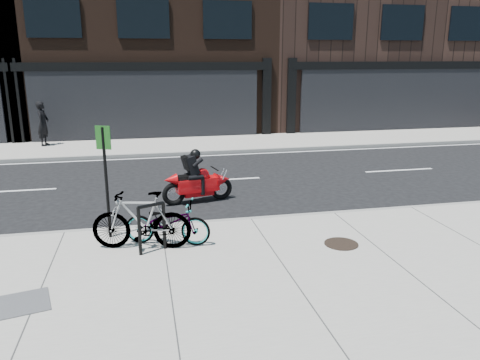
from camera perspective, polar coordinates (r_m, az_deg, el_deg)
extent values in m
plane|color=black|center=(12.46, -0.73, -2.30)|extent=(120.00, 120.00, 0.00)
cube|color=gray|center=(7.94, 6.47, -12.33)|extent=(60.00, 6.00, 0.13)
cube|color=gray|center=(19.90, -5.09, 4.35)|extent=(60.00, 3.50, 0.13)
cube|color=black|center=(29.04, 14.02, 19.54)|extent=(12.00, 10.00, 12.50)
cylinder|color=black|center=(8.76, -12.15, -6.16)|extent=(0.06, 0.06, 0.91)
cylinder|color=black|center=(8.96, -9.22, -5.54)|extent=(0.06, 0.06, 0.91)
cylinder|color=black|center=(8.71, -10.81, -3.04)|extent=(0.48, 0.27, 0.06)
imported|color=gray|center=(9.17, -8.84, -5.14)|extent=(1.77, 1.07, 0.88)
imported|color=gray|center=(9.01, -11.94, -4.83)|extent=(1.94, 0.91, 1.13)
torus|color=black|center=(12.36, -2.30, -1.05)|extent=(0.61, 0.24, 0.60)
torus|color=black|center=(11.97, -8.08, -1.72)|extent=(0.61, 0.24, 0.60)
cube|color=#B8080C|center=(12.10, -5.21, -0.56)|extent=(1.14, 0.56, 0.35)
cone|color=#B8080C|center=(12.31, -2.15, 0.03)|extent=(0.48, 0.47, 0.40)
sphere|color=#B8080C|center=(12.08, -4.62, 0.59)|extent=(0.36, 0.36, 0.36)
cube|color=black|center=(11.96, -6.47, 0.32)|extent=(0.54, 0.35, 0.11)
cylinder|color=silver|center=(12.16, -7.67, -1.52)|extent=(0.51, 0.18, 0.08)
cube|color=black|center=(11.93, -5.93, 1.82)|extent=(0.41, 0.39, 0.54)
cube|color=black|center=(11.87, -6.61, 2.09)|extent=(0.26, 0.31, 0.37)
sphere|color=black|center=(11.90, -5.46, 3.15)|extent=(0.26, 0.26, 0.26)
imported|color=black|center=(20.70, -22.87, 6.35)|extent=(0.54, 0.72, 1.79)
cylinder|color=black|center=(9.40, 12.24, -7.61)|extent=(0.82, 0.82, 0.02)
cube|color=#4A4B4D|center=(7.85, -25.00, -13.47)|extent=(0.91, 0.91, 0.02)
cylinder|color=black|center=(9.57, -15.96, -0.42)|extent=(0.06, 0.06, 2.24)
cube|color=#195317|center=(9.38, -16.35, 4.98)|extent=(0.29, 0.14, 0.46)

